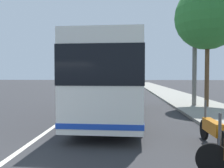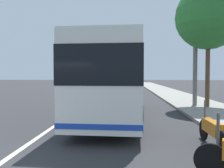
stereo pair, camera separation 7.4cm
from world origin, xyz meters
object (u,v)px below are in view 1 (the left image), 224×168
object	(u,v)px
car_side_street	(128,87)
utility_pole	(195,42)
roadside_tree_mid_block	(208,17)
car_oncoming	(100,82)
motorcycle_mid_row	(213,130)
coach_bus	(116,77)

from	to	relation	value
car_side_street	utility_pole	bearing A→B (deg)	-165.14
car_side_street	roadside_tree_mid_block	xyz separation A→B (m)	(-13.26, -4.71, 4.83)
roadside_tree_mid_block	utility_pole	distance (m)	1.64
roadside_tree_mid_block	utility_pole	size ratio (longest dim) A/B	0.91
car_side_street	roadside_tree_mid_block	size ratio (longest dim) A/B	0.58
car_oncoming	roadside_tree_mid_block	distance (m)	37.00
motorcycle_mid_row	car_side_street	world-z (taller)	car_side_street
roadside_tree_mid_block	utility_pole	bearing A→B (deg)	43.13
car_oncoming	roadside_tree_mid_block	bearing A→B (deg)	16.37
roadside_tree_mid_block	car_side_street	bearing A→B (deg)	19.55
motorcycle_mid_row	car_side_street	distance (m)	21.44
motorcycle_mid_row	utility_pole	size ratio (longest dim) A/B	0.26
car_side_street	car_oncoming	world-z (taller)	car_oncoming
coach_bus	car_side_street	size ratio (longest dim) A/B	2.46
car_oncoming	roadside_tree_mid_block	size ratio (longest dim) A/B	0.54
coach_bus	roadside_tree_mid_block	bearing A→B (deg)	-58.07
motorcycle_mid_row	car_oncoming	size ratio (longest dim) A/B	0.54
motorcycle_mid_row	utility_pole	distance (m)	9.61
utility_pole	coach_bus	bearing A→B (deg)	127.20
coach_bus	car_oncoming	xyz separation A→B (m)	(38.27, 4.94, -1.21)
motorcycle_mid_row	utility_pole	xyz separation A→B (m)	(8.68, -1.90, 3.68)
car_side_street	roadside_tree_mid_block	world-z (taller)	roadside_tree_mid_block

